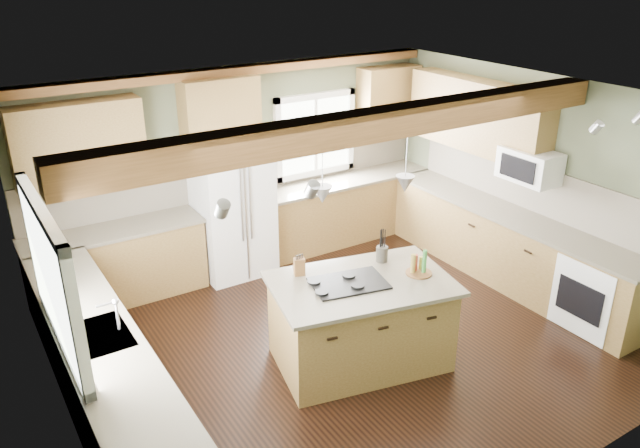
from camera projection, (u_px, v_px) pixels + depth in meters
floor at (346, 340)px, 6.77m from camera, size 5.60×5.60×0.00m
ceiling at (350, 102)px, 5.73m from camera, size 5.60×5.60×0.00m
wall_back at (240, 165)px, 8.19m from camera, size 5.60×0.00×5.60m
wall_left at (54, 309)px, 4.88m from camera, size 0.00×5.00×5.00m
wall_right at (536, 181)px, 7.62m from camera, size 0.00×5.00×5.00m
ceiling_beam at (374, 125)px, 5.49m from camera, size 5.55×0.26×0.26m
soffit_trim at (238, 71)px, 7.62m from camera, size 5.55×0.20×0.10m
backsplash_back at (240, 172)px, 8.21m from camera, size 5.58×0.03×0.58m
backsplash_right at (531, 187)px, 7.69m from camera, size 0.03×3.70×0.58m
base_cab_back_left at (118, 266)px, 7.42m from camera, size 2.02×0.60×0.88m
counter_back_left at (113, 231)px, 7.24m from camera, size 2.06×0.64×0.04m
base_cab_back_right at (345, 210)px, 9.03m from camera, size 2.62×0.60×0.88m
counter_back_right at (345, 180)px, 8.85m from camera, size 2.66×0.64×0.04m
base_cab_left at (106, 382)px, 5.41m from camera, size 0.60×3.70×0.88m
counter_left at (98, 337)px, 5.22m from camera, size 0.64×3.74×0.04m
base_cab_right at (507, 248)px, 7.86m from camera, size 0.60×3.70×0.88m
counter_right at (512, 215)px, 7.68m from camera, size 0.64×3.74×0.04m
upper_cab_back_left at (78, 143)px, 6.82m from camera, size 1.40×0.35×0.90m
upper_cab_over_fridge at (220, 106)px, 7.57m from camera, size 0.96×0.35×0.70m
upper_cab_right at (477, 116)px, 7.98m from camera, size 0.35×2.20×0.90m
upper_cab_back_corner at (388, 98)px, 8.92m from camera, size 0.90×0.35×0.90m
window_left at (50, 277)px, 4.83m from camera, size 0.04×1.60×1.05m
window_back at (314, 135)px, 8.64m from camera, size 1.10×0.04×1.00m
sink at (98, 337)px, 5.22m from camera, size 0.50×0.65×0.03m
faucet at (117, 316)px, 5.25m from camera, size 0.02×0.02×0.28m
oven at (597, 293)px, 6.85m from camera, size 0.60×0.72×0.84m
microwave at (530, 165)px, 7.38m from camera, size 0.40×0.70×0.38m
pendant_left at (322, 195)px, 5.56m from camera, size 0.18×0.18×0.16m
pendant_right at (405, 184)px, 5.81m from camera, size 0.18×0.18×0.16m
refrigerator at (233, 207)px, 7.91m from camera, size 0.90×0.74×1.80m
island at (360, 324)px, 6.26m from camera, size 1.82×1.33×0.88m
island_top at (362, 283)px, 6.08m from camera, size 1.95×1.46×0.04m
cooktop at (349, 283)px, 6.02m from camera, size 0.80×0.62×0.02m
knife_block at (299, 267)px, 6.17m from camera, size 0.13×0.11×0.18m
utensil_crock at (382, 254)px, 6.45m from camera, size 0.16×0.16×0.16m
bottle_tray at (419, 263)px, 6.17m from camera, size 0.34×0.34×0.24m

